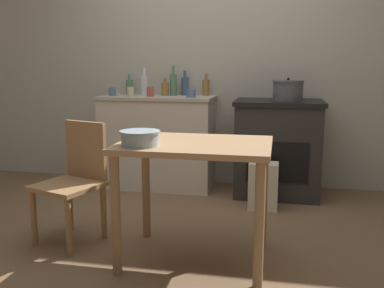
# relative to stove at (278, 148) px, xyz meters

# --- Properties ---
(ground_plane) EXTENTS (14.00, 14.00, 0.00)m
(ground_plane) POSITION_rel_stove_xyz_m (-0.67, -1.26, -0.45)
(ground_plane) COLOR brown
(wall_back) EXTENTS (8.00, 0.07, 2.55)m
(wall_back) POSITION_rel_stove_xyz_m (-0.67, 0.33, 0.82)
(wall_back) COLOR #B2AD9E
(wall_back) RESTS_ON ground_plane
(counter_cabinet) EXTENTS (1.13, 0.54, 0.92)m
(counter_cabinet) POSITION_rel_stove_xyz_m (-1.18, 0.04, 0.01)
(counter_cabinet) COLOR beige
(counter_cabinet) RESTS_ON ground_plane
(stove) EXTENTS (0.81, 0.62, 0.90)m
(stove) POSITION_rel_stove_xyz_m (0.00, 0.00, 0.00)
(stove) COLOR #2D2B28
(stove) RESTS_ON ground_plane
(work_table) EXTENTS (0.92, 0.67, 0.76)m
(work_table) POSITION_rel_stove_xyz_m (-0.49, -1.54, 0.18)
(work_table) COLOR #A87F56
(work_table) RESTS_ON ground_plane
(chair) EXTENTS (0.51, 0.51, 0.83)m
(chair) POSITION_rel_stove_xyz_m (-1.38, -1.38, -0.01)
(chair) COLOR #997047
(chair) RESTS_ON ground_plane
(flour_sack) EXTENTS (0.25, 0.17, 0.41)m
(flour_sack) POSITION_rel_stove_xyz_m (-0.11, -0.47, -0.25)
(flour_sack) COLOR beige
(flour_sack) RESTS_ON ground_plane
(stock_pot) EXTENTS (0.28, 0.28, 0.21)m
(stock_pot) POSITION_rel_stove_xyz_m (0.07, -0.04, 0.54)
(stock_pot) COLOR #4C4C51
(stock_pot) RESTS_ON stove
(mixing_bowl_large) EXTENTS (0.24, 0.24, 0.09)m
(mixing_bowl_large) POSITION_rel_stove_xyz_m (-0.79, -1.71, 0.36)
(mixing_bowl_large) COLOR #93A8B2
(mixing_bowl_large) RESTS_ON work_table
(bottle_far_left) EXTENTS (0.07, 0.07, 0.22)m
(bottle_far_left) POSITION_rel_stove_xyz_m (-0.72, 0.19, 0.55)
(bottle_far_left) COLOR olive
(bottle_far_left) RESTS_ON counter_cabinet
(bottle_left) EXTENTS (0.08, 0.08, 0.18)m
(bottle_left) POSITION_rel_stove_xyz_m (-1.12, 0.10, 0.54)
(bottle_left) COLOR olive
(bottle_left) RESTS_ON counter_cabinet
(bottle_mid_left) EXTENTS (0.08, 0.08, 0.28)m
(bottle_mid_left) POSITION_rel_stove_xyz_m (-1.34, 0.12, 0.57)
(bottle_mid_left) COLOR silver
(bottle_mid_left) RESTS_ON counter_cabinet
(bottle_center_left) EXTENTS (0.07, 0.07, 0.25)m
(bottle_center_left) POSITION_rel_stove_xyz_m (-0.94, 0.22, 0.56)
(bottle_center_left) COLOR #3D5675
(bottle_center_left) RESTS_ON counter_cabinet
(bottle_center) EXTENTS (0.07, 0.07, 0.21)m
(bottle_center) POSITION_rel_stove_xyz_m (-1.53, 0.19, 0.55)
(bottle_center) COLOR #517F5B
(bottle_center) RESTS_ON counter_cabinet
(bottle_center_right) EXTENTS (0.07, 0.07, 0.30)m
(bottle_center_right) POSITION_rel_stove_xyz_m (-1.05, 0.14, 0.58)
(bottle_center_right) COLOR #517F5B
(bottle_center_right) RESTS_ON counter_cabinet
(cup_mid_right) EXTENTS (0.07, 0.07, 0.08)m
(cup_mid_right) POSITION_rel_stove_xyz_m (-1.64, 0.00, 0.51)
(cup_mid_right) COLOR #4C6B99
(cup_mid_right) RESTS_ON counter_cabinet
(cup_right) EXTENTS (0.07, 0.07, 0.09)m
(cup_right) POSITION_rel_stove_xyz_m (-1.23, -0.05, 0.51)
(cup_right) COLOR #B74C42
(cup_right) RESTS_ON counter_cabinet
(cup_far_right) EXTENTS (0.07, 0.07, 0.09)m
(cup_far_right) POSITION_rel_stove_xyz_m (-1.43, -0.04, 0.51)
(cup_far_right) COLOR beige
(cup_far_right) RESTS_ON counter_cabinet
(cup_end_right) EXTENTS (0.09, 0.09, 0.08)m
(cup_end_right) POSITION_rel_stove_xyz_m (-0.82, -0.06, 0.51)
(cup_end_right) COLOR #4C6B99
(cup_end_right) RESTS_ON counter_cabinet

